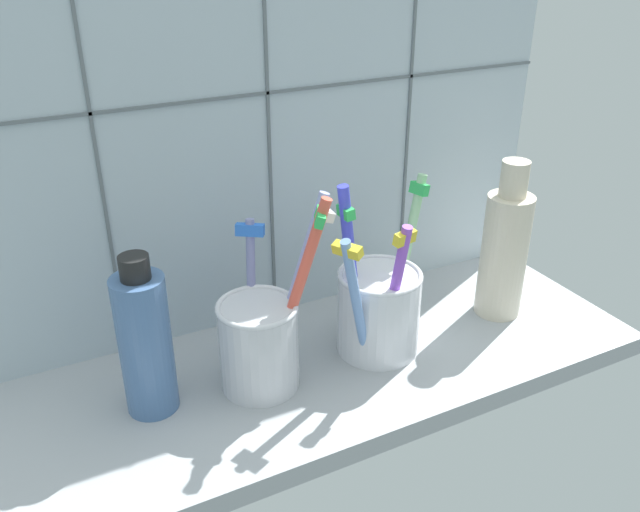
# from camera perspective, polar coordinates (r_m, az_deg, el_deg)

# --- Properties ---
(counter_slab) EXTENTS (0.64, 0.22, 0.02)m
(counter_slab) POSITION_cam_1_polar(r_m,az_deg,el_deg) (0.65, 0.09, -9.98)
(counter_slab) COLOR #9EA3A8
(counter_slab) RESTS_ON ground
(tile_wall_back) EXTENTS (0.64, 0.02, 0.45)m
(tile_wall_back) POSITION_cam_1_polar(r_m,az_deg,el_deg) (0.66, -4.79, 11.12)
(tile_wall_back) COLOR #B2C1CC
(tile_wall_back) RESTS_ON ground
(toothbrush_cup_left) EXTENTS (0.11, 0.09, 0.18)m
(toothbrush_cup_left) POSITION_cam_1_polar(r_m,az_deg,el_deg) (0.60, -5.11, -6.92)
(toothbrush_cup_left) COLOR silver
(toothbrush_cup_left) RESTS_ON counter_slab
(toothbrush_cup_right) EXTENTS (0.13, 0.09, 0.18)m
(toothbrush_cup_right) POSITION_cam_1_polar(r_m,az_deg,el_deg) (0.65, 4.91, -4.23)
(toothbrush_cup_right) COLOR silver
(toothbrush_cup_right) RESTS_ON counter_slab
(ceramic_vase) EXTENTS (0.05, 0.05, 0.17)m
(ceramic_vase) POSITION_cam_1_polar(r_m,az_deg,el_deg) (0.72, 15.73, 0.36)
(ceramic_vase) COLOR beige
(ceramic_vase) RESTS_ON counter_slab
(soap_bottle) EXTENTS (0.04, 0.04, 0.15)m
(soap_bottle) POSITION_cam_1_polar(r_m,az_deg,el_deg) (0.58, -14.73, -7.13)
(soap_bottle) COLOR #496B9D
(soap_bottle) RESTS_ON counter_slab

